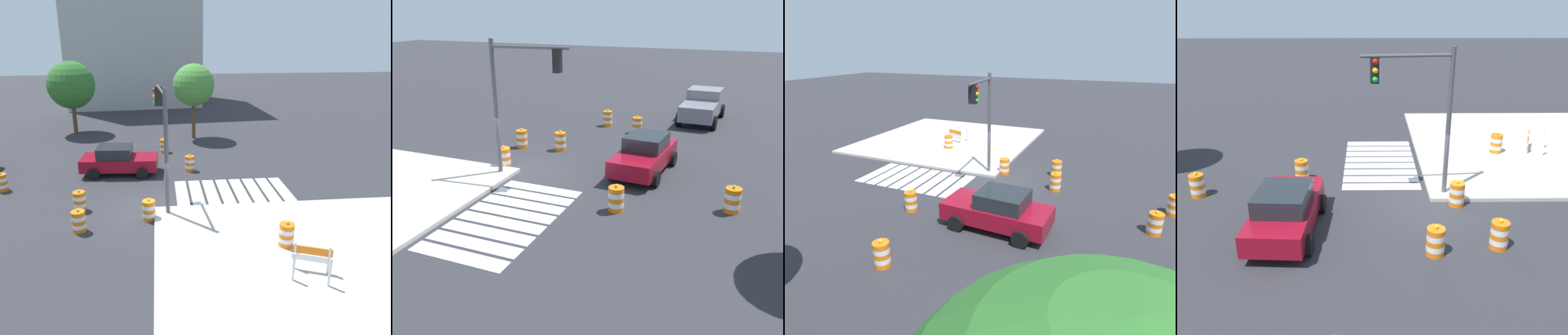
# 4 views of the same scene
# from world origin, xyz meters

# --- Properties ---
(ground_plane) EXTENTS (120.00, 120.00, 0.00)m
(ground_plane) POSITION_xyz_m (0.00, 0.00, 0.00)
(ground_plane) COLOR #2D2D33
(sidewalk_corner) EXTENTS (12.00, 12.00, 0.15)m
(sidewalk_corner) POSITION_xyz_m (6.00, -6.00, 0.07)
(sidewalk_corner) COLOR #BCB7AD
(sidewalk_corner) RESTS_ON ground
(crosswalk_stripes) EXTENTS (5.85, 3.20, 0.02)m
(crosswalk_stripes) POSITION_xyz_m (4.00, 1.80, 0.01)
(crosswalk_stripes) COLOR silver
(crosswalk_stripes) RESTS_ON ground
(sports_car) EXTENTS (4.39, 2.32, 1.63)m
(sports_car) POSITION_xyz_m (-2.05, 5.03, 0.81)
(sports_car) COLOR maroon
(sports_car) RESTS_ON ground
(traffic_barrel_crosswalk_end) EXTENTS (0.56, 0.56, 1.02)m
(traffic_barrel_crosswalk_end) POSITION_xyz_m (-3.42, 0.34, 0.45)
(traffic_barrel_crosswalk_end) COLOR orange
(traffic_barrel_crosswalk_end) RESTS_ON ground
(traffic_barrel_median_near) EXTENTS (0.56, 0.56, 1.02)m
(traffic_barrel_median_near) POSITION_xyz_m (2.07, 5.11, 0.45)
(traffic_barrel_median_near) COLOR orange
(traffic_barrel_median_near) RESTS_ON ground
(traffic_barrel_far_curb) EXTENTS (0.56, 0.56, 1.02)m
(traffic_barrel_far_curb) POSITION_xyz_m (-3.08, -1.68, 0.45)
(traffic_barrel_far_curb) COLOR orange
(traffic_barrel_far_curb) RESTS_ON ground
(traffic_barrel_lane_center) EXTENTS (0.56, 0.56, 1.02)m
(traffic_barrel_lane_center) POSITION_xyz_m (0.63, 8.92, 0.45)
(traffic_barrel_lane_center) COLOR orange
(traffic_barrel_lane_center) RESTS_ON ground
(traffic_barrel_opposite_curb) EXTENTS (0.56, 0.56, 1.02)m
(traffic_barrel_opposite_curb) POSITION_xyz_m (-0.23, -0.93, 0.45)
(traffic_barrel_opposite_curb) COLOR orange
(traffic_barrel_opposite_curb) RESTS_ON ground
(traffic_barrel_on_sidewalk) EXTENTS (0.56, 0.56, 1.02)m
(traffic_barrel_on_sidewalk) POSITION_xyz_m (4.94, -3.83, 0.60)
(traffic_barrel_on_sidewalk) COLOR orange
(traffic_barrel_on_sidewalk) RESTS_ON sidewalk_corner
(construction_barricade) EXTENTS (1.43, 1.18, 1.00)m
(construction_barricade) POSITION_xyz_m (5.20, -5.61, 0.72)
(construction_barricade) COLOR silver
(construction_barricade) RESTS_ON sidewalk_corner
(traffic_light_pole) EXTENTS (0.63, 3.28, 5.50)m
(traffic_light_pole) POSITION_xyz_m (0.48, 0.53, 3.91)
(traffic_light_pole) COLOR #4C4C51
(traffic_light_pole) RESTS_ON sidewalk_corner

